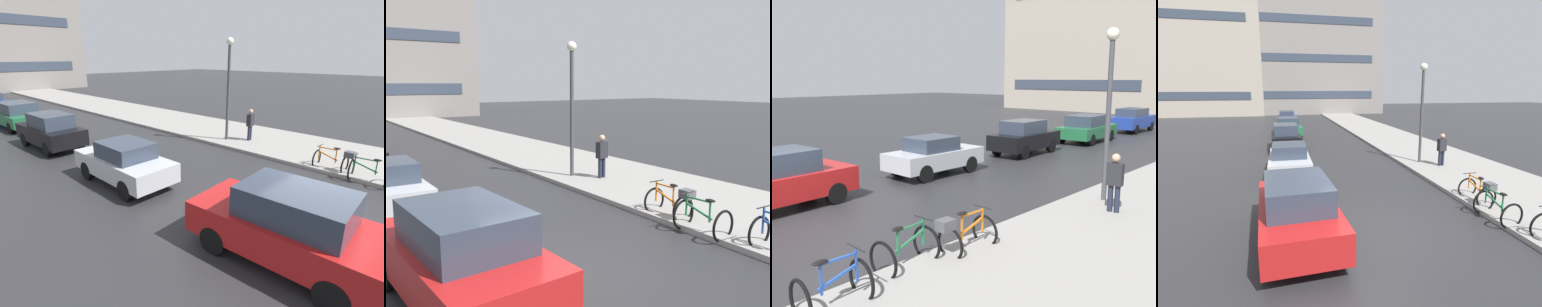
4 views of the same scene
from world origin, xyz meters
The scene contains 13 objects.
ground_plane centered at (0.00, 0.00, 0.00)m, with size 140.00×140.00×0.00m, color #28282B.
sidewalk_kerb centered at (6.00, 10.00, 0.07)m, with size 4.80×60.00×0.14m, color gray.
bicycle_second centered at (3.75, -0.05, 0.41)m, with size 0.82×1.21×0.95m.
bicycle_third centered at (4.07, 1.21, 0.49)m, with size 0.74×1.38×0.96m.
car_red centered at (-1.95, 0.04, 0.84)m, with size 2.07×4.14×1.67m.
car_silver centered at (-1.99, 6.02, 0.74)m, with size 1.74×3.83×1.47m.
car_black centered at (-2.06, 12.07, 0.83)m, with size 1.87×4.02×1.65m.
car_green centered at (-1.79, 17.89, 0.79)m, with size 2.19×4.44×1.56m.
car_blue centered at (-1.76, 24.47, 0.83)m, with size 1.74×4.36×1.61m.
pedestrian centered at (5.25, 5.78, 0.96)m, with size 0.43×0.29×1.71m.
streetlamp centered at (4.55, 6.70, 3.15)m, with size 0.35×0.35×5.02m.
building_facade_main centered at (2.90, 43.54, 8.29)m, with size 21.23×9.72×16.58m.
building_facade_side centered at (-13.97, 42.18, 8.06)m, with size 18.58×8.96×16.12m.
Camera 4 is at (-2.22, -7.07, 3.78)m, focal length 28.00 mm.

